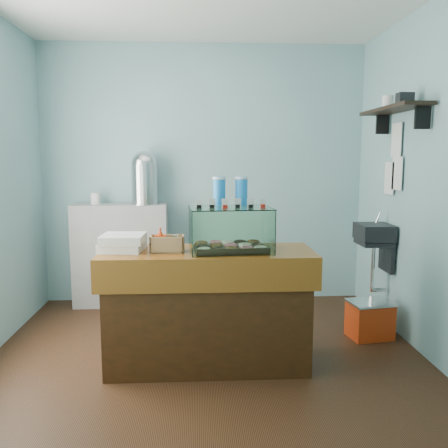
{
  "coord_description": "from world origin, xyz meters",
  "views": [
    {
      "loc": [
        -0.06,
        -3.74,
        1.6
      ],
      "look_at": [
        0.13,
        -0.15,
        1.09
      ],
      "focal_mm": 38.0,
      "sensor_mm": 36.0,
      "label": 1
    }
  ],
  "objects": [
    {
      "name": "condiment_crate",
      "position": [
        -0.3,
        -0.28,
        0.96
      ],
      "size": [
        0.25,
        0.15,
        0.18
      ],
      "rotation": [
        0.0,
        0.0,
        -0.0
      ],
      "color": "tan",
      "rests_on": "counter"
    },
    {
      "name": "red_cooler",
      "position": [
        1.45,
        0.23,
        0.17
      ],
      "size": [
        0.42,
        0.34,
        0.33
      ],
      "rotation": [
        0.0,
        0.0,
        0.17
      ],
      "color": "red",
      "rests_on": "ground"
    },
    {
      "name": "display_case",
      "position": [
        0.18,
        -0.23,
        1.07
      ],
      "size": [
        0.63,
        0.48,
        0.55
      ],
      "rotation": [
        0.0,
        0.0,
        0.07
      ],
      "color": "black",
      "rests_on": "counter"
    },
    {
      "name": "pastry_boxes",
      "position": [
        -0.63,
        -0.22,
        0.96
      ],
      "size": [
        0.34,
        0.34,
        0.12
      ],
      "rotation": [
        0.0,
        0.0,
        -0.1
      ],
      "color": "silver",
      "rests_on": "counter"
    },
    {
      "name": "counter",
      "position": [
        0.0,
        -0.25,
        0.46
      ],
      "size": [
        1.6,
        0.6,
        0.9
      ],
      "color": "#42200C",
      "rests_on": "ground"
    },
    {
      "name": "room_shell",
      "position": [
        0.03,
        0.01,
        1.71
      ],
      "size": [
        3.54,
        3.04,
        2.82
      ],
      "color": "#75A2AB",
      "rests_on": "ground"
    },
    {
      "name": "ground",
      "position": [
        0.0,
        0.0,
        0.0
      ],
      "size": [
        3.5,
        3.5,
        0.0
      ],
      "primitive_type": "plane",
      "color": "black",
      "rests_on": "ground"
    },
    {
      "name": "coffee_urn",
      "position": [
        -0.63,
        1.3,
        1.39
      ],
      "size": [
        0.31,
        0.31,
        0.56
      ],
      "color": "silver",
      "rests_on": "back_shelf"
    },
    {
      "name": "back_shelf",
      "position": [
        -0.9,
        1.32,
        0.55
      ],
      "size": [
        1.0,
        0.32,
        1.1
      ],
      "primitive_type": "cube",
      "color": "#99999C",
      "rests_on": "ground"
    }
  ]
}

